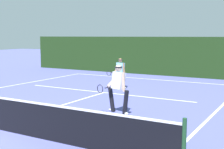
% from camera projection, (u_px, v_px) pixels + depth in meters
% --- Properties ---
extents(court_line_baseline_far, '(10.77, 0.10, 0.01)m').
position_uv_depth(court_line_baseline_far, '(149.00, 79.00, 19.33)').
color(court_line_baseline_far, white).
rests_on(court_line_baseline_far, ground_plane).
extents(court_line_service, '(8.78, 0.10, 0.01)m').
position_uv_depth(court_line_service, '(104.00, 92.00, 14.77)').
color(court_line_service, white).
rests_on(court_line_service, ground_plane).
extents(court_line_centre, '(0.10, 6.40, 0.01)m').
position_uv_depth(court_line_centre, '(59.00, 106.00, 11.93)').
color(court_line_centre, white).
rests_on(court_line_centre, ground_plane).
extents(player_near, '(1.06, 0.90, 1.69)m').
position_uv_depth(player_near, '(118.00, 87.00, 10.77)').
color(player_near, black).
rests_on(player_near, ground_plane).
extents(player_far, '(0.88, 0.84, 1.53)m').
position_uv_depth(player_far, '(120.00, 72.00, 15.98)').
color(player_far, silver).
rests_on(player_far, ground_plane).
extents(tennis_ball, '(0.07, 0.07, 0.07)m').
position_uv_depth(tennis_ball, '(71.00, 119.00, 9.93)').
color(tennis_ball, '#D1E033').
rests_on(tennis_ball, ground_plane).
extents(back_fence_windscreen, '(21.56, 0.12, 2.60)m').
position_uv_depth(back_fence_windscreen, '(162.00, 56.00, 20.96)').
color(back_fence_windscreen, '#1D3714').
rests_on(back_fence_windscreen, ground_plane).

